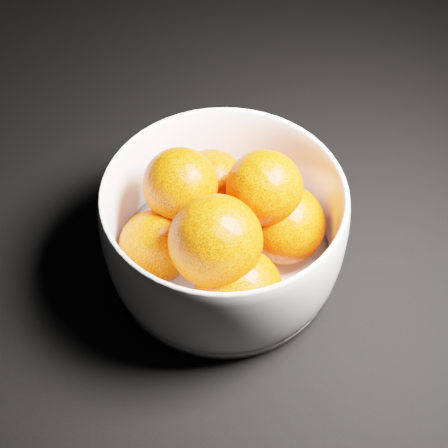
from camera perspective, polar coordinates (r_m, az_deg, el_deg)
ground at (r=0.57m, az=-1.90°, el=-9.98°), size 3.00×3.00×0.00m
bowl at (r=0.57m, az=-0.00°, el=-0.34°), size 0.22×0.22×0.11m
orange_pile at (r=0.56m, az=0.12°, el=-0.21°), size 0.18×0.19×0.12m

